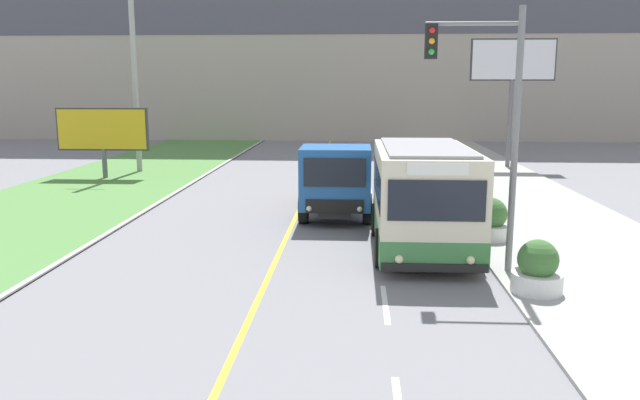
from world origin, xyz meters
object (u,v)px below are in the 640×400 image
city_bus (423,199)px  utility_pole_far (134,55)px  dump_truck (336,181)px  planter_round_second (490,221)px  traffic_light_mast (491,109)px  billboard_large (513,67)px  billboard_small (102,131)px  planter_round_near (537,269)px

city_bus → utility_pole_far: 20.97m
dump_truck → planter_round_second: size_ratio=4.88×
utility_pole_far → planter_round_second: bearing=-42.3°
utility_pole_far → city_bus: bearing=-49.1°
planter_round_second → city_bus: bearing=-148.9°
city_bus → traffic_light_mast: size_ratio=0.91×
dump_truck → traffic_light_mast: bearing=-58.9°
billboard_large → billboard_small: size_ratio=1.55×
billboard_large → billboard_small: 21.81m
dump_truck → utility_pole_far: size_ratio=0.50×
billboard_small → dump_truck: bearing=-36.3°
city_bus → planter_round_near: (2.15, -3.57, -0.91)m
city_bus → planter_round_near: size_ratio=4.88×
billboard_large → planter_round_second: bearing=-104.9°
utility_pole_far → planter_round_near: bearing=-50.7°
traffic_light_mast → city_bus: bearing=123.5°
city_bus → utility_pole_far: bearing=130.9°
billboard_small → planter_round_near: bearing=-45.3°
dump_truck → planter_round_near: (4.68, -7.96, -0.70)m
utility_pole_far → billboard_small: size_ratio=2.66×
dump_truck → utility_pole_far: 16.25m
billboard_small → planter_round_near: billboard_small is taller
city_bus → billboard_small: billboard_small is taller
city_bus → billboard_large: (6.64, 18.21, 4.03)m
dump_truck → billboard_large: size_ratio=0.85×
traffic_light_mast → planter_round_near: size_ratio=5.38×
planter_round_second → billboard_small: bearing=144.5°
utility_pole_far → traffic_light_mast: utility_pole_far is taller
billboard_large → planter_round_near: size_ratio=5.94×
billboard_large → planter_round_second: (-4.49, -16.92, -4.92)m
planter_round_near → planter_round_second: planter_round_second is taller
city_bus → planter_round_near: 4.27m
billboard_small → planter_round_near: 23.45m
traffic_light_mast → planter_round_second: bearing=75.5°
city_bus → billboard_large: bearing=70.0°
traffic_light_mast → planter_round_near: (0.85, -1.61, -3.45)m
planter_round_second → utility_pole_far: bearing=137.7°
planter_round_second → traffic_light_mast: bearing=-104.5°
billboard_small → planter_round_second: 20.29m
traffic_light_mast → planter_round_second: size_ratio=5.18×
city_bus → billboard_large: billboard_large is taller
billboard_large → billboard_small: bearing=-166.1°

